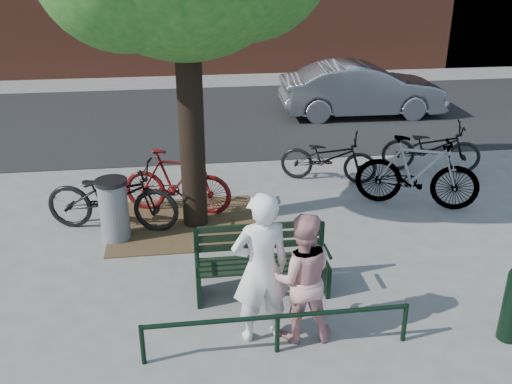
{
  "coord_description": "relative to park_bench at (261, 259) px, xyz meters",
  "views": [
    {
      "loc": [
        -0.94,
        -6.38,
        4.28
      ],
      "look_at": [
        0.05,
        1.0,
        1.04
      ],
      "focal_mm": 40.0,
      "sensor_mm": 36.0,
      "label": 1
    }
  ],
  "objects": [
    {
      "name": "ground",
      "position": [
        0.0,
        -0.08,
        -0.48
      ],
      "size": [
        90.0,
        90.0,
        0.0
      ],
      "primitive_type": "plane",
      "color": "gray",
      "rests_on": "ground"
    },
    {
      "name": "dirt_pit",
      "position": [
        -1.0,
        2.12,
        -0.47
      ],
      "size": [
        2.4,
        2.0,
        0.02
      ],
      "primitive_type": "cube",
      "color": "brown",
      "rests_on": "ground"
    },
    {
      "name": "road",
      "position": [
        0.0,
        8.42,
        -0.47
      ],
      "size": [
        40.0,
        7.0,
        0.01
      ],
      "primitive_type": "cube",
      "color": "black",
      "rests_on": "ground"
    },
    {
      "name": "park_bench",
      "position": [
        0.0,
        0.0,
        0.0
      ],
      "size": [
        1.74,
        0.54,
        0.97
      ],
      "color": "black",
      "rests_on": "ground"
    },
    {
      "name": "guard_railing",
      "position": [
        0.0,
        -1.28,
        -0.08
      ],
      "size": [
        3.06,
        0.06,
        0.51
      ],
      "color": "black",
      "rests_on": "ground"
    },
    {
      "name": "person_left",
      "position": [
        -0.15,
        -0.98,
        0.45
      ],
      "size": [
        0.74,
        0.55,
        1.86
      ],
      "primitive_type": "imported",
      "rotation": [
        0.0,
        0.0,
        3.31
      ],
      "color": "white",
      "rests_on": "ground"
    },
    {
      "name": "person_right",
      "position": [
        0.31,
        -1.01,
        0.32
      ],
      "size": [
        0.81,
        0.65,
        1.59
      ],
      "primitive_type": "imported",
      "rotation": [
        0.0,
        0.0,
        3.09
      ],
      "color": "#D69493",
      "rests_on": "ground"
    },
    {
      "name": "litter_bin",
      "position": [
        -2.06,
        1.75,
        0.03
      ],
      "size": [
        0.49,
        0.49,
        1.01
      ],
      "color": "gray",
      "rests_on": "ground"
    },
    {
      "name": "bicycle_a",
      "position": [
        -2.12,
        2.12,
        0.09
      ],
      "size": [
        2.28,
        1.24,
        1.14
      ],
      "primitive_type": "imported",
      "rotation": [
        0.0,
        0.0,
        1.34
      ],
      "color": "black",
      "rests_on": "ground"
    },
    {
      "name": "bicycle_b",
      "position": [
        -1.08,
        2.61,
        0.09
      ],
      "size": [
        1.96,
        1.06,
        1.13
      ],
      "primitive_type": "imported",
      "rotation": [
        0.0,
        0.0,
        1.27
      ],
      "color": "#510B0C",
      "rests_on": "ground"
    },
    {
      "name": "bicycle_c",
      "position": [
        1.84,
        3.67,
        0.01
      ],
      "size": [
        1.97,
        1.26,
        0.98
      ],
      "primitive_type": "imported",
      "rotation": [
        0.0,
        0.0,
        1.22
      ],
      "color": "black",
      "rests_on": "ground"
    },
    {
      "name": "bicycle_d",
      "position": [
        3.08,
        2.33,
        0.16
      ],
      "size": [
        2.19,
        1.38,
        1.27
      ],
      "primitive_type": "imported",
      "rotation": [
        0.0,
        0.0,
        1.17
      ],
      "color": "gray",
      "rests_on": "ground"
    },
    {
      "name": "bicycle_e",
      "position": [
        4.03,
        3.89,
        0.04
      ],
      "size": [
        2.07,
        1.17,
        1.03
      ],
      "primitive_type": "imported",
      "rotation": [
        0.0,
        0.0,
        1.31
      ],
      "color": "black",
      "rests_on": "ground"
    },
    {
      "name": "parked_car",
      "position": [
        3.88,
        8.11,
        0.24
      ],
      "size": [
        4.37,
        1.63,
        1.43
      ],
      "primitive_type": "imported",
      "rotation": [
        0.0,
        0.0,
        1.54
      ],
      "color": "gray",
      "rests_on": "ground"
    }
  ]
}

